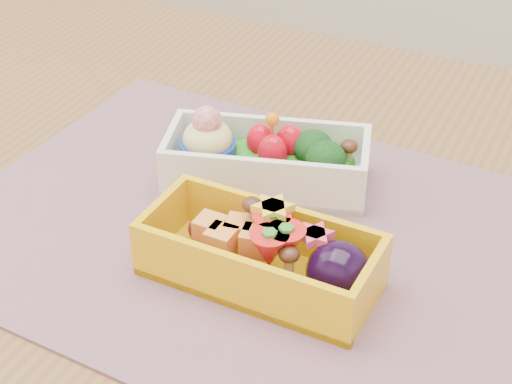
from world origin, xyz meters
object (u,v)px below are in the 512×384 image
at_px(placemat, 246,230).
at_px(bento_white, 266,160).
at_px(bento_yellow, 265,254).
at_px(table, 277,309).

bearing_deg(placemat, bento_white, 101.91).
height_order(placemat, bento_white, bento_white).
xyz_separation_m(bento_white, bento_yellow, (0.06, -0.13, 0.00)).
bearing_deg(placemat, bento_yellow, -50.79).
bearing_deg(bento_white, placemat, -95.11).
relative_size(table, placemat, 2.41).
bearing_deg(table, bento_white, 125.78).
height_order(table, bento_white, bento_white).
xyz_separation_m(table, bento_yellow, (0.02, -0.07, 0.13)).
distance_m(table, placemat, 0.10).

